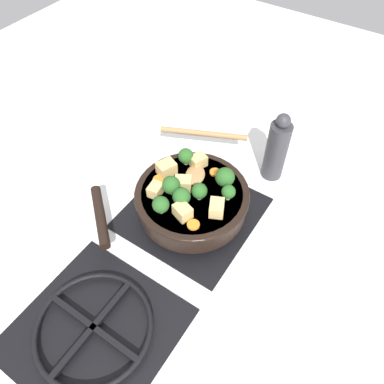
# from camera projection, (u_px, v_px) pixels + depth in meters

# --- Properties ---
(ground_plane) EXTENTS (2.40, 2.40, 0.00)m
(ground_plane) POSITION_uv_depth(u_px,v_px,m) (192.00, 213.00, 0.96)
(ground_plane) COLOR white
(front_burner_grate) EXTENTS (0.31, 0.31, 0.03)m
(front_burner_grate) POSITION_uv_depth(u_px,v_px,m) (192.00, 210.00, 0.95)
(front_burner_grate) COLOR black
(front_burner_grate) RESTS_ON ground_plane
(rear_burner_grate) EXTENTS (0.31, 0.31, 0.03)m
(rear_burner_grate) POSITION_uv_depth(u_px,v_px,m) (94.00, 329.00, 0.76)
(rear_burner_grate) COLOR black
(rear_burner_grate) RESTS_ON ground_plane
(skillet_pan) EXTENTS (0.36, 0.37, 0.06)m
(skillet_pan) POSITION_uv_depth(u_px,v_px,m) (191.00, 199.00, 0.91)
(skillet_pan) COLOR black
(skillet_pan) RESTS_ON front_burner_grate
(wooden_spoon) EXTENTS (0.22, 0.24, 0.02)m
(wooden_spoon) POSITION_uv_depth(u_px,v_px,m) (200.00, 150.00, 0.97)
(wooden_spoon) COLOR #A87A4C
(wooden_spoon) RESTS_ON skillet_pan
(tofu_cube_center_large) EXTENTS (0.05, 0.05, 0.03)m
(tofu_cube_center_large) POSITION_uv_depth(u_px,v_px,m) (166.00, 168.00, 0.92)
(tofu_cube_center_large) COLOR #DBB770
(tofu_cube_center_large) RESTS_ON skillet_pan
(tofu_cube_near_handle) EXTENTS (0.05, 0.05, 0.03)m
(tofu_cube_near_handle) POSITION_uv_depth(u_px,v_px,m) (217.00, 208.00, 0.84)
(tofu_cube_near_handle) COLOR #DBB770
(tofu_cube_near_handle) RESTS_ON skillet_pan
(tofu_cube_east_chunk) EXTENTS (0.05, 0.05, 0.03)m
(tofu_cube_east_chunk) POSITION_uv_depth(u_px,v_px,m) (183.00, 184.00, 0.89)
(tofu_cube_east_chunk) COLOR #DBB770
(tofu_cube_east_chunk) RESTS_ON skillet_pan
(tofu_cube_west_chunk) EXTENTS (0.05, 0.04, 0.03)m
(tofu_cube_west_chunk) POSITION_uv_depth(u_px,v_px,m) (183.00, 211.00, 0.84)
(tofu_cube_west_chunk) COLOR #DBB770
(tofu_cube_west_chunk) RESTS_ON skillet_pan
(tofu_cube_back_piece) EXTENTS (0.03, 0.04, 0.03)m
(tofu_cube_back_piece) POSITION_uv_depth(u_px,v_px,m) (155.00, 190.00, 0.88)
(tofu_cube_back_piece) COLOR #DBB770
(tofu_cube_back_piece) RESTS_ON skillet_pan
(tofu_cube_front_piece) EXTENTS (0.04, 0.05, 0.03)m
(tofu_cube_front_piece) POSITION_uv_depth(u_px,v_px,m) (198.00, 161.00, 0.94)
(tofu_cube_front_piece) COLOR #DBB770
(tofu_cube_front_piece) RESTS_ON skillet_pan
(broccoli_floret_near_spoon) EXTENTS (0.05, 0.05, 0.05)m
(broccoli_floret_near_spoon) POSITION_uv_depth(u_px,v_px,m) (225.00, 177.00, 0.88)
(broccoli_floret_near_spoon) COLOR #709956
(broccoli_floret_near_spoon) RESTS_ON skillet_pan
(broccoli_floret_center_top) EXTENTS (0.04, 0.04, 0.05)m
(broccoli_floret_center_top) POSITION_uv_depth(u_px,v_px,m) (182.00, 197.00, 0.85)
(broccoli_floret_center_top) COLOR #709956
(broccoli_floret_center_top) RESTS_ON skillet_pan
(broccoli_floret_east_rim) EXTENTS (0.04, 0.04, 0.05)m
(broccoli_floret_east_rim) POSITION_uv_depth(u_px,v_px,m) (161.00, 205.00, 0.83)
(broccoli_floret_east_rim) COLOR #709956
(broccoli_floret_east_rim) RESTS_ON skillet_pan
(broccoli_floret_west_rim) EXTENTS (0.03, 0.03, 0.04)m
(broccoli_floret_west_rim) POSITION_uv_depth(u_px,v_px,m) (228.00, 192.00, 0.86)
(broccoli_floret_west_rim) COLOR #709956
(broccoli_floret_west_rim) RESTS_ON skillet_pan
(broccoli_floret_north_edge) EXTENTS (0.04, 0.04, 0.05)m
(broccoli_floret_north_edge) POSITION_uv_depth(u_px,v_px,m) (171.00, 185.00, 0.87)
(broccoli_floret_north_edge) COLOR #709956
(broccoli_floret_north_edge) RESTS_ON skillet_pan
(broccoli_floret_south_cluster) EXTENTS (0.04, 0.04, 0.05)m
(broccoli_floret_south_cluster) POSITION_uv_depth(u_px,v_px,m) (186.00, 156.00, 0.93)
(broccoli_floret_south_cluster) COLOR #709956
(broccoli_floret_south_cluster) RESTS_ON skillet_pan
(broccoli_floret_mid_floret) EXTENTS (0.04, 0.04, 0.04)m
(broccoli_floret_mid_floret) POSITION_uv_depth(u_px,v_px,m) (199.00, 191.00, 0.86)
(broccoli_floret_mid_floret) COLOR #709956
(broccoli_floret_mid_floret) RESTS_ON skillet_pan
(carrot_slice_orange_thin) EXTENTS (0.03, 0.03, 0.01)m
(carrot_slice_orange_thin) POSITION_uv_depth(u_px,v_px,m) (159.00, 180.00, 0.91)
(carrot_slice_orange_thin) COLOR orange
(carrot_slice_orange_thin) RESTS_ON skillet_pan
(carrot_slice_near_center) EXTENTS (0.03, 0.03, 0.01)m
(carrot_slice_near_center) POSITION_uv_depth(u_px,v_px,m) (215.00, 172.00, 0.93)
(carrot_slice_near_center) COLOR orange
(carrot_slice_near_center) RESTS_ON skillet_pan
(carrot_slice_edge_slice) EXTENTS (0.03, 0.03, 0.01)m
(carrot_slice_edge_slice) POSITION_uv_depth(u_px,v_px,m) (193.00, 225.00, 0.83)
(carrot_slice_edge_slice) COLOR orange
(carrot_slice_edge_slice) RESTS_ON skillet_pan
(carrot_slice_under_broccoli) EXTENTS (0.02, 0.02, 0.01)m
(carrot_slice_under_broccoli) POSITION_uv_depth(u_px,v_px,m) (162.00, 202.00, 0.87)
(carrot_slice_under_broccoli) COLOR orange
(carrot_slice_under_broccoli) RESTS_ON skillet_pan
(pepper_mill) EXTENTS (0.06, 0.06, 0.21)m
(pepper_mill) POSITION_uv_depth(u_px,v_px,m) (277.00, 149.00, 0.97)
(pepper_mill) COLOR #333338
(pepper_mill) RESTS_ON ground_plane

